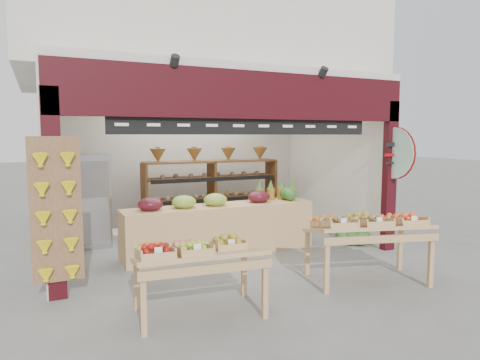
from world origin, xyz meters
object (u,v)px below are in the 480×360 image
display_table_left (190,253)px  cardboard_stack (159,241)px  watermelon_pile (353,235)px  refrigerator (91,201)px  display_table_right (367,225)px  mid_counter (220,227)px  back_shelving (212,182)px

display_table_left → cardboard_stack: bearing=83.5°
cardboard_stack → watermelon_pile: (3.56, -0.72, -0.10)m
refrigerator → display_table_right: refrigerator is taller
refrigerator → watermelon_pile: bearing=-21.0°
display_table_left → watermelon_pile: display_table_left is taller
refrigerator → mid_counter: 2.50m
watermelon_pile → display_table_left: bearing=-155.2°
mid_counter → display_table_left: mid_counter is taller
refrigerator → watermelon_pile: refrigerator is taller
back_shelving → refrigerator: bearing=-179.2°
refrigerator → display_table_left: size_ratio=1.11×
refrigerator → display_table_right: size_ratio=0.96×
refrigerator → cardboard_stack: bearing=-49.9°
cardboard_stack → mid_counter: mid_counter is taller
display_table_left → back_shelving: bearing=65.1°
cardboard_stack → display_table_left: bearing=-96.5°
back_shelving → watermelon_pile: size_ratio=4.48×
back_shelving → display_table_left: (-1.75, -3.77, -0.36)m
display_table_right → display_table_left: bearing=-179.2°
cardboard_stack → display_table_left: display_table_left is taller
display_table_right → back_shelving: bearing=103.2°
mid_counter → back_shelving: bearing=73.6°
cardboard_stack → display_table_right: (2.34, -2.46, 0.54)m
display_table_right → refrigerator: bearing=131.7°
refrigerator → watermelon_pile: size_ratio=2.64×
display_table_left → mid_counter: bearing=60.0°
back_shelving → cardboard_stack: size_ratio=2.70×
display_table_right → watermelon_pile: size_ratio=2.76×
display_table_left → refrigerator: bearing=100.2°
back_shelving → display_table_right: 3.84m
mid_counter → display_table_right: 2.60m
mid_counter → display_table_right: size_ratio=1.91×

